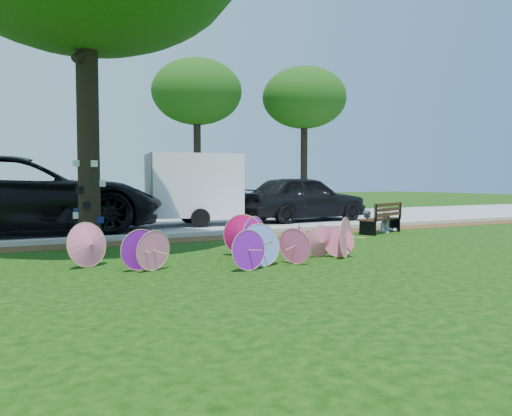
{
  "coord_description": "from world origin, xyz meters",
  "views": [
    {
      "loc": [
        -4.19,
        -7.21,
        1.47
      ],
      "look_at": [
        0.5,
        2.0,
        0.9
      ],
      "focal_mm": 35.0,
      "sensor_mm": 36.0,
      "label": 1
    }
  ],
  "objects": [
    {
      "name": "person_right",
      "position": [
        5.54,
        3.67,
        0.59
      ],
      "size": [
        0.66,
        0.57,
        1.17
      ],
      "primitive_type": "imported",
      "rotation": [
        0.0,
        0.0,
        -0.25
      ],
      "color": "#B4B4BE",
      "rests_on": "ground"
    },
    {
      "name": "mulch_strip",
      "position": [
        0.0,
        4.5,
        0.01
      ],
      "size": [
        90.0,
        1.0,
        0.01
      ],
      "primitive_type": "cube",
      "color": "#472D16",
      "rests_on": "ground"
    },
    {
      "name": "cargo_trailer",
      "position": [
        1.42,
        8.3,
        1.32
      ],
      "size": [
        3.13,
        2.22,
        2.63
      ],
      "primitive_type": "cube",
      "rotation": [
        0.0,
        0.0,
        -0.14
      ],
      "color": "white",
      "rests_on": "ground"
    },
    {
      "name": "bg_trees",
      "position": [
        2.11,
        15.54,
        5.77
      ],
      "size": [
        22.47,
        5.28,
        7.4
      ],
      "color": "black",
      "rests_on": "ground"
    },
    {
      "name": "street",
      "position": [
        0.0,
        9.35,
        0.01
      ],
      "size": [
        90.0,
        8.0,
        0.01
      ],
      "primitive_type": "cube",
      "color": "gray",
      "rests_on": "ground"
    },
    {
      "name": "curb",
      "position": [
        0.0,
        5.2,
        0.06
      ],
      "size": [
        90.0,
        0.3,
        0.12
      ],
      "primitive_type": "cube",
      "color": "#B7B5AD",
      "rests_on": "ground"
    },
    {
      "name": "dark_pickup",
      "position": [
        5.53,
        8.13,
        0.83
      ],
      "size": [
        4.96,
        2.24,
        1.65
      ],
      "primitive_type": "imported",
      "rotation": [
        0.0,
        0.0,
        1.63
      ],
      "color": "black",
      "rests_on": "ground"
    },
    {
      "name": "ground",
      "position": [
        0.0,
        0.0,
        0.0
      ],
      "size": [
        90.0,
        90.0,
        0.0
      ],
      "primitive_type": "plane",
      "color": "black",
      "rests_on": "ground"
    },
    {
      "name": "black_van",
      "position": [
        -3.77,
        7.85,
        1.06
      ],
      "size": [
        7.88,
        4.04,
        2.13
      ],
      "primitive_type": "imported",
      "rotation": [
        0.0,
        0.0,
        1.5
      ],
      "color": "black",
      "rests_on": "ground"
    },
    {
      "name": "parasol_pile",
      "position": [
        -0.22,
        0.88,
        0.36
      ],
      "size": [
        5.24,
        2.02,
        0.83
      ],
      "color": "purple",
      "rests_on": "ground"
    },
    {
      "name": "person_left",
      "position": [
        4.84,
        3.67,
        0.64
      ],
      "size": [
        0.5,
        0.36,
        1.27
      ],
      "primitive_type": "imported",
      "rotation": [
        0.0,
        0.0,
        0.13
      ],
      "color": "#393F4E",
      "rests_on": "ground"
    },
    {
      "name": "park_bench",
      "position": [
        5.19,
        3.62,
        0.42
      ],
      "size": [
        1.72,
        1.16,
        0.84
      ],
      "primitive_type": null,
      "rotation": [
        0.0,
        0.0,
        0.38
      ],
      "color": "black",
      "rests_on": "ground"
    }
  ]
}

